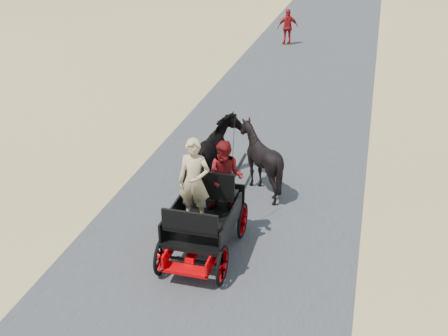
% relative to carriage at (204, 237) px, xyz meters
% --- Properties ---
extents(ground, '(140.00, 140.00, 0.00)m').
position_rel_carriage_xyz_m(ground, '(0.15, 2.45, -0.36)').
color(ground, tan).
extents(road, '(6.00, 140.00, 0.01)m').
position_rel_carriage_xyz_m(road, '(0.15, 2.45, -0.35)').
color(road, '#38383A').
rests_on(road, ground).
extents(carriage, '(1.30, 2.40, 0.72)m').
position_rel_carriage_xyz_m(carriage, '(0.00, 0.00, 0.00)').
color(carriage, black).
rests_on(carriage, ground).
extents(horse_left, '(0.91, 2.01, 1.70)m').
position_rel_carriage_xyz_m(horse_left, '(-0.55, 3.00, 0.49)').
color(horse_left, black).
rests_on(horse_left, ground).
extents(horse_right, '(1.37, 1.54, 1.70)m').
position_rel_carriage_xyz_m(horse_right, '(0.55, 3.00, 0.49)').
color(horse_right, black).
rests_on(horse_right, ground).
extents(driver_man, '(0.66, 0.43, 1.80)m').
position_rel_carriage_xyz_m(driver_man, '(-0.20, 0.05, 1.26)').
color(driver_man, tan).
rests_on(driver_man, carriage).
extents(passenger_woman, '(0.77, 0.60, 1.58)m').
position_rel_carriage_xyz_m(passenger_woman, '(0.30, 0.60, 1.15)').
color(passenger_woman, '#660C0F').
rests_on(passenger_woman, carriage).
extents(pedestrian, '(1.09, 0.77, 1.73)m').
position_rel_carriage_xyz_m(pedestrian, '(-1.19, 18.09, 0.50)').
color(pedestrian, maroon).
rests_on(pedestrian, ground).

